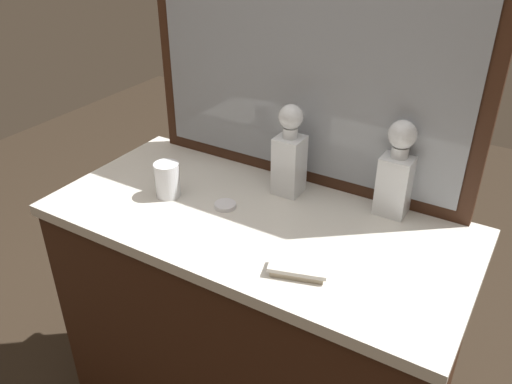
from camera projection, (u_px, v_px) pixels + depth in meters
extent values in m
cube|color=#381E11|center=(256.00, 341.00, 1.67)|extent=(1.14, 0.55, 0.88)
cube|color=silver|center=(256.00, 222.00, 1.45)|extent=(1.17, 0.56, 0.03)
cube|color=#381E11|center=(306.00, 63.00, 1.45)|extent=(1.02, 0.03, 0.72)
cube|color=gray|center=(303.00, 64.00, 1.44)|extent=(0.94, 0.01, 0.64)
cube|color=white|center=(289.00, 165.00, 1.51)|extent=(0.08, 0.08, 0.18)
cube|color=#8C4C14|center=(289.00, 176.00, 1.53)|extent=(0.07, 0.07, 0.11)
cylinder|color=white|center=(290.00, 132.00, 1.46)|extent=(0.04, 0.04, 0.03)
sphere|color=white|center=(291.00, 117.00, 1.44)|extent=(0.07, 0.07, 0.07)
cube|color=white|center=(395.00, 185.00, 1.42)|extent=(0.08, 0.08, 0.17)
cube|color=#8C4C14|center=(394.00, 191.00, 1.43)|extent=(0.07, 0.07, 0.13)
cylinder|color=white|center=(400.00, 152.00, 1.37)|extent=(0.05, 0.05, 0.03)
sphere|color=white|center=(403.00, 134.00, 1.35)|extent=(0.08, 0.08, 0.08)
cylinder|color=white|center=(167.00, 180.00, 1.51)|extent=(0.07, 0.07, 0.10)
cylinder|color=silver|center=(169.00, 194.00, 1.54)|extent=(0.07, 0.07, 0.01)
cube|color=#B7A88C|center=(298.00, 271.00, 1.22)|extent=(0.13, 0.09, 0.01)
cube|color=beige|center=(298.00, 267.00, 1.22)|extent=(0.15, 0.10, 0.01)
cylinder|color=silver|center=(226.00, 205.00, 1.48)|extent=(0.06, 0.06, 0.01)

